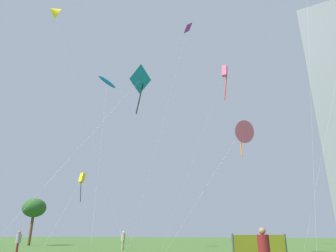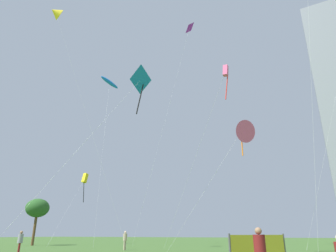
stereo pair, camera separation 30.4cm
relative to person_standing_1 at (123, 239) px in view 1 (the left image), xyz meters
name	(u,v)px [view 1 (the left image)]	position (x,y,z in m)	size (l,w,h in m)	color
person_standing_1	(123,239)	(0.00, 0.00, 0.00)	(0.41, 0.41, 1.83)	tan
person_standing_2	(18,241)	(-3.37, -9.86, -0.03)	(0.40, 0.40, 1.78)	maroon
person_standing_3	(264,251)	(16.43, -16.61, -0.05)	(0.39, 0.39, 1.75)	tan
kite_flying_0	(187,31)	(3.77, 10.09, 31.71)	(9.33, 1.86, 33.97)	silver
kite_flying_1	(82,179)	(-17.24, 12.48, 9.49)	(4.61, 11.11, 11.56)	silver
kite_flying_2	(140,82)	(6.44, -8.48, 12.51)	(6.91, 8.34, 14.46)	silver
kite_flying_4	(54,11)	(-8.18, -6.08, 27.28)	(9.61, 7.09, 29.31)	silver
kite_flying_6	(107,82)	(-12.65, 11.45, 26.72)	(6.10, 8.65, 28.87)	silver
kite_flying_7	(224,74)	(12.01, -1.29, 15.73)	(9.70, 5.18, 17.68)	silver
kite_flying_8	(240,132)	(13.20, -2.11, 9.05)	(8.55, 2.71, 11.25)	silver
park_tree_1	(34,208)	(-18.94, 4.85, 4.05)	(3.35, 3.35, 6.51)	brown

